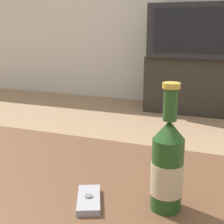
# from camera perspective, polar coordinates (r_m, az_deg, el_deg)

# --- Properties ---
(tv_stand) EXTENTS (0.84, 0.45, 0.55)m
(tv_stand) POSITION_cam_1_polar(r_m,az_deg,el_deg) (3.22, 14.13, 5.04)
(tv_stand) COLOR #28231E
(tv_stand) RESTS_ON ground_plane
(television) EXTENTS (0.78, 0.57, 0.48)m
(television) POSITION_cam_1_polar(r_m,az_deg,el_deg) (3.17, 14.74, 14.22)
(television) COLOR black
(television) RESTS_ON tv_stand
(beer_bottle) EXTENTS (0.06, 0.06, 0.25)m
(beer_bottle) POSITION_cam_1_polar(r_m,az_deg,el_deg) (0.62, 10.08, -9.67)
(beer_bottle) COLOR #1E4219
(beer_bottle) RESTS_ON coffee_table
(cell_phone) EXTENTS (0.08, 0.11, 0.02)m
(cell_phone) POSITION_cam_1_polar(r_m,az_deg,el_deg) (0.66, -4.26, -15.70)
(cell_phone) COLOR gray
(cell_phone) RESTS_ON coffee_table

